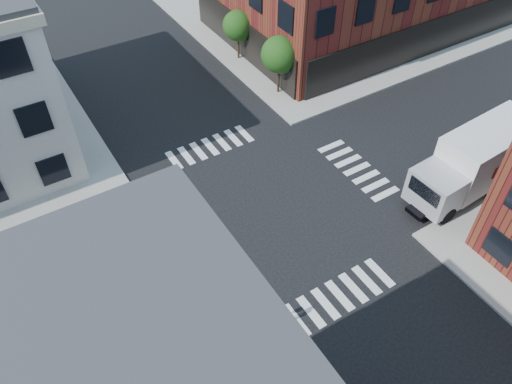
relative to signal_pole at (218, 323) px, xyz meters
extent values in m
plane|color=black|center=(6.72, 6.68, -2.86)|extent=(120.00, 120.00, 0.00)
cube|color=gray|center=(27.72, 27.68, -2.78)|extent=(30.00, 30.00, 0.15)
cylinder|color=black|center=(14.22, 16.68, -1.97)|extent=(0.18, 0.18, 1.47)
cylinder|color=black|center=(14.22, 16.68, -1.24)|extent=(0.12, 0.12, 1.47)
sphere|color=#17350E|center=(14.22, 16.68, 0.44)|extent=(2.69, 2.69, 2.69)
sphere|color=#17350E|center=(14.47, 16.58, -0.10)|extent=(1.85, 1.85, 1.85)
cylinder|color=black|center=(14.22, 22.68, -2.04)|extent=(0.18, 0.18, 1.33)
cylinder|color=black|center=(14.22, 22.68, -1.38)|extent=(0.12, 0.12, 1.33)
sphere|color=#17350E|center=(14.22, 22.68, 0.14)|extent=(2.43, 2.43, 2.43)
sphere|color=#17350E|center=(14.47, 22.58, -0.35)|extent=(1.67, 1.67, 1.67)
cylinder|color=black|center=(-0.08, -0.12, -0.56)|extent=(0.12, 0.12, 4.60)
cylinder|color=black|center=(-0.08, -0.12, -2.56)|extent=(0.28, 0.28, 0.30)
cube|color=#053819|center=(0.47, -0.12, 0.29)|extent=(1.10, 0.03, 0.22)
cube|color=#053819|center=(-0.08, 0.43, 0.54)|extent=(0.03, 1.10, 0.22)
imported|color=black|center=(0.27, -0.02, 1.04)|extent=(0.22, 0.18, 1.10)
imported|color=black|center=(-0.18, 0.23, 1.04)|extent=(0.18, 0.22, 1.10)
cube|color=silver|center=(19.25, 1.86, -0.51)|extent=(6.64, 3.15, 3.47)
cube|color=maroon|center=(19.33, 0.44, -0.51)|extent=(2.46, 0.17, 0.78)
cube|color=maroon|center=(19.17, 3.28, -0.51)|extent=(2.46, 0.17, 0.78)
cube|color=#AAAAAC|center=(15.00, 1.63, -1.12)|extent=(2.38, 2.80, 2.24)
cube|color=black|center=(13.94, 1.57, -0.73)|extent=(0.23, 2.13, 1.01)
cube|color=black|center=(17.91, 1.79, -2.30)|extent=(9.01, 1.60, 0.28)
cylinder|color=black|center=(15.07, 0.46, -2.30)|extent=(1.14, 0.45, 1.12)
cylinder|color=black|center=(14.94, 2.81, -2.30)|extent=(1.14, 0.45, 1.12)
cylinder|color=black|center=(19.09, 0.68, -2.30)|extent=(1.14, 0.45, 1.12)
cylinder|color=black|center=(18.96, 3.02, -2.30)|extent=(1.14, 0.45, 1.12)
cylinder|color=black|center=(21.65, 3.17, -2.30)|extent=(1.14, 0.45, 1.12)
cube|color=#EC3C0A|center=(1.02, 1.96, -2.84)|extent=(0.47, 0.47, 0.04)
cone|color=#EC3C0A|center=(1.02, 1.96, -2.51)|extent=(0.45, 0.45, 0.69)
cylinder|color=white|center=(1.02, 1.96, -2.41)|extent=(0.27, 0.27, 0.08)
camera|label=1|loc=(-4.45, -10.27, 18.74)|focal=35.00mm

